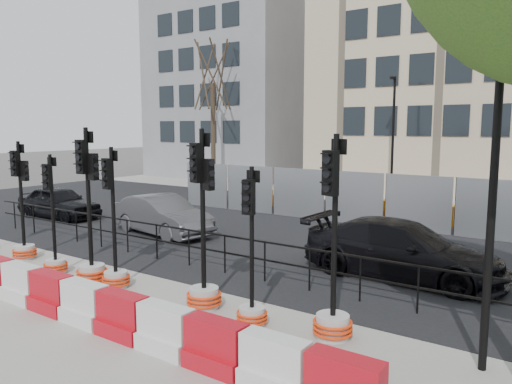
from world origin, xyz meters
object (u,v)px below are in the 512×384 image
Objects in this scene: car_a at (59,202)px; traffic_signal_d at (91,247)px; traffic_signal_h at (333,298)px; lamp_post_near at (495,158)px; car_c at (402,250)px.

traffic_signal_d is at bearing -122.57° from car_a.
traffic_signal_d is 6.04m from traffic_signal_h.
lamp_post_near is 17.22m from car_a.
car_c is at bearing -93.16° from car_a.
lamp_post_near is at bearing 22.33° from traffic_signal_h.
traffic_signal_d is 0.75× the size of car_c.
lamp_post_near is 3.45m from traffic_signal_h.
traffic_signal_h is at bearing -109.53° from car_a.
lamp_post_near reaches higher than traffic_signal_d.
car_c is (5.83, 4.59, -0.17)m from traffic_signal_d.
traffic_signal_h is 14.79m from car_a.
lamp_post_near is 1.55× the size of car_a.
lamp_post_near is 1.64× the size of traffic_signal_d.
lamp_post_near is at bearing -145.28° from car_c.
traffic_signal_d is at bearing -175.43° from lamp_post_near.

